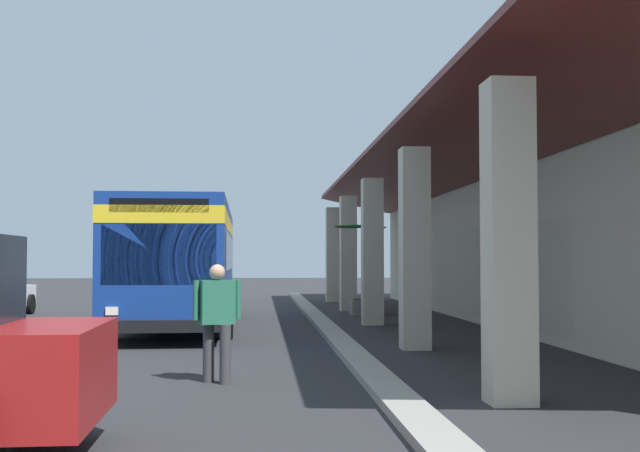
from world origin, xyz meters
name	(u,v)px	position (x,y,z in m)	size (l,w,h in m)	color
ground	(513,332)	(0.00, 8.00, 0.00)	(120.00, 120.00, 0.00)	#2D2D30
curb_strip	(322,323)	(-2.36, 3.53, 0.06)	(35.89, 0.50, 0.12)	#9E998E
transit_bus	(181,256)	(-2.34, -0.23, 1.85)	(11.26, 2.98, 3.34)	navy
pedestrian	(217,316)	(7.69, 1.26, 0.94)	(0.36, 0.68, 1.68)	#38383D
potted_palm	(364,292)	(-6.37, 5.20, 0.72)	(1.67, 1.73, 2.92)	gray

